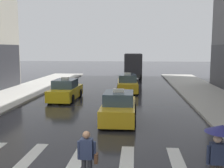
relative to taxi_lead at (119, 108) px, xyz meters
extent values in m
cube|color=silver|center=(-2.96, -5.51, -0.72)|extent=(0.50, 2.80, 0.01)
cube|color=silver|center=(-1.16, -5.51, -0.72)|extent=(0.50, 2.80, 0.01)
cube|color=silver|center=(0.64, -5.51, -0.72)|extent=(0.50, 2.80, 0.01)
cube|color=silver|center=(2.44, -5.51, -0.72)|extent=(0.50, 2.80, 0.01)
cube|color=gold|center=(0.00, 0.02, -0.16)|extent=(1.82, 4.51, 0.84)
cube|color=#384C5B|center=(0.00, -0.08, 0.58)|extent=(1.61, 2.11, 0.64)
cube|color=silver|center=(0.00, -0.08, 0.99)|extent=(0.60, 0.24, 0.18)
cylinder|color=black|center=(-0.85, 1.38, -0.39)|extent=(0.22, 0.66, 0.66)
cylinder|color=black|center=(0.86, 1.37, -0.39)|extent=(0.22, 0.66, 0.66)
cylinder|color=black|center=(-0.86, -1.32, -0.39)|extent=(0.22, 0.66, 0.66)
cylinder|color=black|center=(0.85, -1.33, -0.39)|extent=(0.22, 0.66, 0.66)
cube|color=#F2EAB2|center=(-0.62, 2.30, -0.12)|extent=(0.20, 0.04, 0.14)
cube|color=#F2EAB2|center=(0.64, 2.29, -0.12)|extent=(0.20, 0.04, 0.14)
cube|color=yellow|center=(-4.55, 5.82, -0.16)|extent=(1.88, 4.53, 0.84)
cube|color=#384C5B|center=(-4.55, 5.72, 0.58)|extent=(1.64, 2.13, 0.64)
cube|color=silver|center=(-4.55, 5.72, 0.99)|extent=(0.60, 0.25, 0.18)
cylinder|color=black|center=(-5.38, 7.18, -0.39)|extent=(0.23, 0.66, 0.66)
cylinder|color=black|center=(-3.67, 7.15, -0.39)|extent=(0.23, 0.66, 0.66)
cylinder|color=black|center=(-5.43, 4.48, -0.39)|extent=(0.23, 0.66, 0.66)
cylinder|color=black|center=(-3.72, 4.45, -0.39)|extent=(0.23, 0.66, 0.66)
cube|color=#F2EAB2|center=(-5.14, 8.10, -0.12)|extent=(0.20, 0.04, 0.14)
cube|color=#F2EAB2|center=(-3.88, 8.08, -0.12)|extent=(0.20, 0.04, 0.14)
cube|color=gold|center=(0.17, 10.25, -0.16)|extent=(2.03, 4.59, 0.84)
cube|color=#384C5B|center=(0.18, 10.15, 0.58)|extent=(1.71, 2.18, 0.64)
cube|color=silver|center=(0.18, 10.15, 0.99)|extent=(0.61, 0.27, 0.18)
cylinder|color=black|center=(-0.75, 11.55, -0.39)|extent=(0.25, 0.67, 0.66)
cylinder|color=black|center=(0.96, 11.64, -0.39)|extent=(0.25, 0.67, 0.66)
cylinder|color=black|center=(-0.61, 8.86, -0.39)|extent=(0.25, 0.67, 0.66)
cylinder|color=black|center=(1.10, 8.95, -0.39)|extent=(0.25, 0.67, 0.66)
cube|color=#F2EAB2|center=(-0.57, 12.49, -0.12)|extent=(0.20, 0.05, 0.14)
cube|color=#F2EAB2|center=(0.68, 12.55, -0.12)|extent=(0.20, 0.05, 0.14)
cube|color=#2D2D2D|center=(0.59, 21.65, -0.07)|extent=(1.90, 6.63, 0.40)
cube|color=silver|center=(0.54, 24.95, 1.18)|extent=(2.13, 1.83, 2.10)
cube|color=#384C5B|center=(0.52, 25.87, 1.54)|extent=(1.89, 0.07, 0.95)
cube|color=#2D2D33|center=(0.60, 20.75, 1.38)|extent=(2.27, 4.83, 2.50)
cylinder|color=black|center=(-0.46, 24.74, -0.27)|extent=(0.29, 0.90, 0.90)
cylinder|color=black|center=(1.54, 24.77, -0.27)|extent=(0.29, 0.90, 0.90)
cylinder|color=black|center=(-0.39, 20.20, -0.27)|extent=(0.29, 0.90, 0.90)
cylinder|color=black|center=(1.61, 20.23, -0.27)|extent=(0.29, 0.90, 0.90)
cube|color=#2D3856|center=(3.18, -7.44, 0.40)|extent=(0.36, 0.24, 0.60)
sphere|color=beige|center=(3.18, -7.44, 0.82)|extent=(0.22, 0.22, 0.22)
cylinder|color=#2D3856|center=(2.95, -7.44, 0.35)|extent=(0.09, 0.09, 0.55)
cylinder|color=#4C4C4C|center=(3.30, -7.44, 0.70)|extent=(0.02, 0.02, 1.00)
cone|color=navy|center=(3.30, -7.44, 1.12)|extent=(0.96, 0.96, 0.20)
cube|color=#2D3856|center=(-0.48, -7.39, 0.40)|extent=(0.36, 0.24, 0.60)
sphere|color=#9E7051|center=(-0.48, -7.39, 0.82)|extent=(0.22, 0.22, 0.22)
cylinder|color=#2D3856|center=(-0.71, -7.39, 0.35)|extent=(0.09, 0.09, 0.55)
cylinder|color=#2D3856|center=(-0.25, -7.39, 0.35)|extent=(0.09, 0.09, 0.55)
cube|color=brown|center=(-0.20, -7.39, 0.12)|extent=(0.10, 0.20, 0.28)
camera|label=1|loc=(0.90, -14.85, 3.28)|focal=43.45mm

